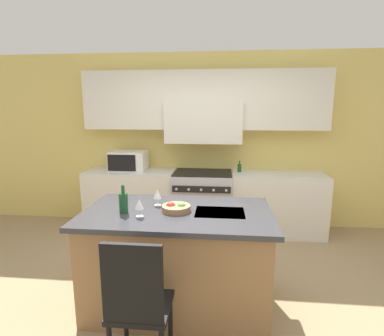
# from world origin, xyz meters

# --- Properties ---
(ground_plane) EXTENTS (10.00, 10.00, 0.00)m
(ground_plane) POSITION_xyz_m (0.00, 0.00, 0.00)
(ground_plane) COLOR #997F5B
(back_cabinetry) EXTENTS (10.00, 0.46, 2.70)m
(back_cabinetry) POSITION_xyz_m (0.00, 2.06, 1.60)
(back_cabinetry) COLOR #DBC166
(back_cabinetry) RESTS_ON ground_plane
(back_counter) EXTENTS (3.59, 0.62, 0.92)m
(back_counter) POSITION_xyz_m (-0.00, 1.81, 0.46)
(back_counter) COLOR silver
(back_counter) RESTS_ON ground_plane
(range_stove) EXTENTS (0.89, 0.70, 0.92)m
(range_stove) POSITION_xyz_m (-0.00, 1.79, 0.46)
(range_stove) COLOR #B7B7BC
(range_stove) RESTS_ON ground_plane
(microwave) EXTENTS (0.54, 0.38, 0.30)m
(microwave) POSITION_xyz_m (-1.14, 1.81, 1.07)
(microwave) COLOR silver
(microwave) RESTS_ON back_counter
(kitchen_island) EXTENTS (1.71, 0.98, 0.94)m
(kitchen_island) POSITION_xyz_m (-0.12, -0.03, 0.47)
(kitchen_island) COLOR olive
(kitchen_island) RESTS_ON ground_plane
(island_chair) EXTENTS (0.42, 0.40, 1.03)m
(island_chair) POSITION_xyz_m (-0.28, -0.82, 0.56)
(island_chair) COLOR black
(island_chair) RESTS_ON ground_plane
(wine_bottle) EXTENTS (0.08, 0.08, 0.25)m
(wine_bottle) POSITION_xyz_m (-0.59, -0.11, 1.03)
(wine_bottle) COLOR #194723
(wine_bottle) RESTS_ON kitchen_island
(wine_glass_near) EXTENTS (0.07, 0.07, 0.16)m
(wine_glass_near) POSITION_xyz_m (-0.42, -0.21, 1.05)
(wine_glass_near) COLOR white
(wine_glass_near) RESTS_ON kitchen_island
(wine_glass_far) EXTENTS (0.07, 0.07, 0.16)m
(wine_glass_far) POSITION_xyz_m (-0.33, 0.11, 1.05)
(wine_glass_far) COLOR white
(wine_glass_far) RESTS_ON kitchen_island
(fruit_bowl) EXTENTS (0.26, 0.26, 0.09)m
(fruit_bowl) POSITION_xyz_m (-0.13, -0.03, 0.97)
(fruit_bowl) COLOR #996B47
(fruit_bowl) RESTS_ON kitchen_island
(oil_bottle_on_counter) EXTENTS (0.06, 0.06, 0.17)m
(oil_bottle_on_counter) POSITION_xyz_m (0.55, 1.86, 0.98)
(oil_bottle_on_counter) COLOR #194723
(oil_bottle_on_counter) RESTS_ON back_counter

